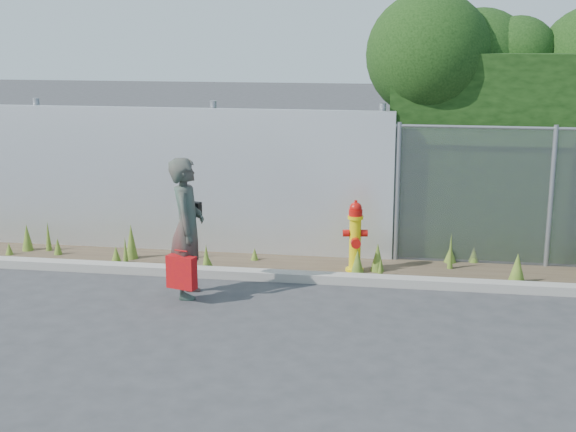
% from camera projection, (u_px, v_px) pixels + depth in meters
% --- Properties ---
extents(ground, '(80.00, 80.00, 0.00)m').
position_uv_depth(ground, '(294.00, 330.00, 9.14)').
color(ground, '#323235').
rests_on(ground, ground).
extents(curb, '(16.00, 0.22, 0.12)m').
position_uv_depth(curb, '(315.00, 277.00, 10.85)').
color(curb, gray).
rests_on(curb, ground).
extents(weed_strip, '(16.00, 1.31, 0.53)m').
position_uv_depth(weed_strip, '(282.00, 259.00, 11.55)').
color(weed_strip, '#443627').
rests_on(weed_strip, ground).
extents(corrugated_fence, '(8.50, 0.21, 2.30)m').
position_uv_depth(corrugated_fence, '(115.00, 178.00, 12.27)').
color(corrugated_fence, silver).
rests_on(corrugated_fence, ground).
extents(fire_hydrant, '(0.35, 0.31, 1.03)m').
position_uv_depth(fire_hydrant, '(355.00, 238.00, 11.18)').
color(fire_hydrant, yellow).
rests_on(fire_hydrant, ground).
extents(woman, '(0.51, 0.70, 1.79)m').
position_uv_depth(woman, '(187.00, 228.00, 10.12)').
color(woman, '#0F6451').
rests_on(woman, ground).
extents(red_tote_bag, '(0.38, 0.14, 0.49)m').
position_uv_depth(red_tote_bag, '(182.00, 272.00, 9.96)').
color(red_tote_bag, '#A10912').
extents(black_shoulder_bag, '(0.25, 0.10, 0.19)m').
position_uv_depth(black_shoulder_bag, '(192.00, 209.00, 10.33)').
color(black_shoulder_bag, black).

